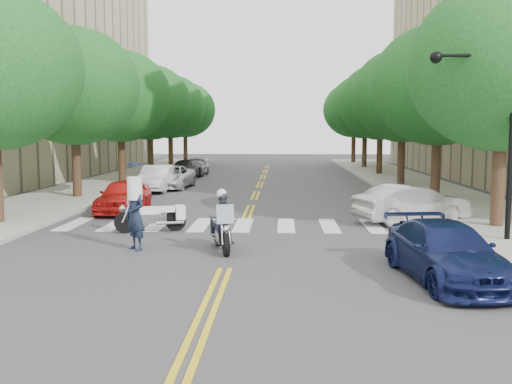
# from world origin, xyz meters

# --- Properties ---
(ground) EXTENTS (140.00, 140.00, 0.00)m
(ground) POSITION_xyz_m (0.00, 0.00, 0.00)
(ground) COLOR #38383A
(ground) RESTS_ON ground
(sidewalk_left) EXTENTS (5.00, 60.00, 0.15)m
(sidewalk_left) POSITION_xyz_m (-9.50, 22.00, 0.07)
(sidewalk_left) COLOR #9E9991
(sidewalk_left) RESTS_ON ground
(sidewalk_right) EXTENTS (5.00, 60.00, 0.15)m
(sidewalk_right) POSITION_xyz_m (9.50, 22.00, 0.07)
(sidewalk_right) COLOR #9E9991
(sidewalk_right) RESTS_ON ground
(tree_l_1) EXTENTS (6.40, 6.40, 8.45)m
(tree_l_1) POSITION_xyz_m (-8.80, 14.00, 5.55)
(tree_l_1) COLOR #382316
(tree_l_1) RESTS_ON ground
(tree_l_2) EXTENTS (6.40, 6.40, 8.45)m
(tree_l_2) POSITION_xyz_m (-8.80, 22.00, 5.55)
(tree_l_2) COLOR #382316
(tree_l_2) RESTS_ON ground
(tree_l_3) EXTENTS (6.40, 6.40, 8.45)m
(tree_l_3) POSITION_xyz_m (-8.80, 30.00, 5.55)
(tree_l_3) COLOR #382316
(tree_l_3) RESTS_ON ground
(tree_l_4) EXTENTS (6.40, 6.40, 8.45)m
(tree_l_4) POSITION_xyz_m (-8.80, 38.00, 5.55)
(tree_l_4) COLOR #382316
(tree_l_4) RESTS_ON ground
(tree_l_5) EXTENTS (6.40, 6.40, 8.45)m
(tree_l_5) POSITION_xyz_m (-8.80, 46.00, 5.55)
(tree_l_5) COLOR #382316
(tree_l_5) RESTS_ON ground
(tree_r_0) EXTENTS (6.40, 6.40, 8.45)m
(tree_r_0) POSITION_xyz_m (8.80, 6.00, 5.55)
(tree_r_0) COLOR #382316
(tree_r_0) RESTS_ON ground
(tree_r_1) EXTENTS (6.40, 6.40, 8.45)m
(tree_r_1) POSITION_xyz_m (8.80, 14.00, 5.55)
(tree_r_1) COLOR #382316
(tree_r_1) RESTS_ON ground
(tree_r_2) EXTENTS (6.40, 6.40, 8.45)m
(tree_r_2) POSITION_xyz_m (8.80, 22.00, 5.55)
(tree_r_2) COLOR #382316
(tree_r_2) RESTS_ON ground
(tree_r_3) EXTENTS (6.40, 6.40, 8.45)m
(tree_r_3) POSITION_xyz_m (8.80, 30.00, 5.55)
(tree_r_3) COLOR #382316
(tree_r_3) RESTS_ON ground
(tree_r_4) EXTENTS (6.40, 6.40, 8.45)m
(tree_r_4) POSITION_xyz_m (8.80, 38.00, 5.55)
(tree_r_4) COLOR #382316
(tree_r_4) RESTS_ON ground
(tree_r_5) EXTENTS (6.40, 6.40, 8.45)m
(tree_r_5) POSITION_xyz_m (8.80, 46.00, 5.55)
(tree_r_5) COLOR #382316
(tree_r_5) RESTS_ON ground
(traffic_signal_pole) EXTENTS (2.82, 0.42, 6.00)m
(traffic_signal_pole) POSITION_xyz_m (7.72, 3.50, 3.72)
(traffic_signal_pole) COLOR black
(traffic_signal_pole) RESTS_ON ground
(motorcycle_police) EXTENTS (0.87, 2.15, 1.77)m
(motorcycle_police) POSITION_xyz_m (-0.33, 2.22, 0.79)
(motorcycle_police) COLOR black
(motorcycle_police) RESTS_ON ground
(motorcycle_parked) EXTENTS (2.34, 1.08, 1.55)m
(motorcycle_parked) POSITION_xyz_m (-2.83, 5.10, 0.54)
(motorcycle_parked) COLOR black
(motorcycle_parked) RESTS_ON ground
(officer_standing) EXTENTS (0.87, 0.86, 2.02)m
(officer_standing) POSITION_xyz_m (-2.78, 2.11, 1.01)
(officer_standing) COLOR #161F32
(officer_standing) RESTS_ON ground
(convertible) EXTENTS (4.56, 3.06, 1.42)m
(convertible) POSITION_xyz_m (6.22, 7.43, 0.71)
(convertible) COLOR #B4B4B6
(convertible) RESTS_ON ground
(sedan_blue) EXTENTS (2.39, 4.72, 1.31)m
(sedan_blue) POSITION_xyz_m (5.13, -0.89, 0.66)
(sedan_blue) COLOR #101844
(sedan_blue) RESTS_ON ground
(parked_car_a) EXTENTS (1.69, 4.13, 1.41)m
(parked_car_a) POSITION_xyz_m (-5.20, 9.50, 0.70)
(parked_car_a) COLOR red
(parked_car_a) RESTS_ON ground
(parked_car_b) EXTENTS (1.55, 4.42, 1.46)m
(parked_car_b) POSITION_xyz_m (-5.66, 18.00, 0.73)
(parked_car_b) COLOR white
(parked_car_b) RESTS_ON ground
(parked_car_c) EXTENTS (2.51, 4.97, 1.35)m
(parked_car_c) POSITION_xyz_m (-5.20, 19.50, 0.67)
(parked_car_c) COLOR silver
(parked_car_c) RESTS_ON ground
(parked_car_d) EXTENTS (2.29, 4.69, 1.31)m
(parked_car_d) POSITION_xyz_m (-5.51, 26.42, 0.66)
(parked_car_d) COLOR black
(parked_car_d) RESTS_ON ground
(parked_car_e) EXTENTS (1.72, 4.14, 1.40)m
(parked_car_e) POSITION_xyz_m (-5.20, 29.50, 0.70)
(parked_car_e) COLOR gray
(parked_car_e) RESTS_ON ground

